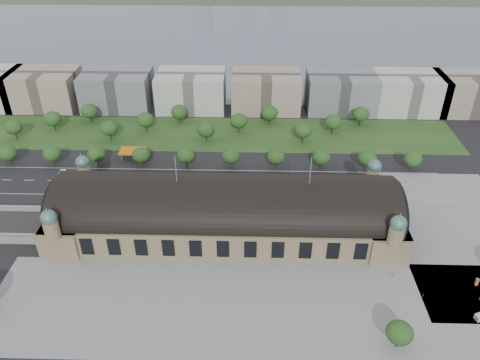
{
  "coord_description": "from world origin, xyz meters",
  "views": [
    {
      "loc": [
        10.67,
        -162.45,
        131.11
      ],
      "look_at": [
        5.77,
        19.48,
        14.0
      ],
      "focal_mm": 35.0,
      "sensor_mm": 36.0,
      "label": 1
    }
  ],
  "objects_px": {
    "traffic_car_1": "(64,174)",
    "parked_car_3": "(98,196)",
    "parked_car_6": "(178,200)",
    "traffic_car_6": "(365,191)",
    "parked_car_1": "(76,195)",
    "traffic_car_2": "(126,185)",
    "bus_mid": "(247,193)",
    "pedestrian_1": "(423,295)",
    "parked_car_5": "(182,196)",
    "pedestrian_0": "(393,276)",
    "advertising_column": "(477,282)",
    "petrol_station": "(136,151)",
    "parked_car_4": "(173,200)",
    "bus_east": "(274,193)",
    "parked_car_2": "(116,196)",
    "traffic_car_4": "(246,187)",
    "traffic_car_3": "(189,179)",
    "bus_west": "(234,193)",
    "parked_car_0": "(70,198)",
    "traffic_car_5": "(322,179)"
  },
  "relations": [
    {
      "from": "parked_car_6",
      "to": "pedestrian_1",
      "type": "bearing_deg",
      "value": 19.79
    },
    {
      "from": "advertising_column",
      "to": "parked_car_1",
      "type": "bearing_deg",
      "value": 162.38
    },
    {
      "from": "bus_west",
      "to": "parked_car_3",
      "type": "bearing_deg",
      "value": 89.13
    },
    {
      "from": "traffic_car_2",
      "to": "parked_car_2",
      "type": "distance_m",
      "value": 10.32
    },
    {
      "from": "petrol_station",
      "to": "advertising_column",
      "type": "relative_size",
      "value": 4.7
    },
    {
      "from": "parked_car_1",
      "to": "parked_car_4",
      "type": "bearing_deg",
      "value": 62.38
    },
    {
      "from": "parked_car_1",
      "to": "bus_mid",
      "type": "xyz_separation_m",
      "value": [
        84.26,
        2.9,
        0.87
      ]
    },
    {
      "from": "traffic_car_1",
      "to": "parked_car_3",
      "type": "xyz_separation_m",
      "value": [
        24.06,
        -19.92,
        -0.05
      ]
    },
    {
      "from": "traffic_car_1",
      "to": "parked_car_1",
      "type": "distance_m",
      "value": 23.02
    },
    {
      "from": "parked_car_0",
      "to": "parked_car_1",
      "type": "bearing_deg",
      "value": 114.95
    },
    {
      "from": "traffic_car_4",
      "to": "parked_car_6",
      "type": "bearing_deg",
      "value": -63.21
    },
    {
      "from": "bus_west",
      "to": "traffic_car_3",
      "type": "bearing_deg",
      "value": 57.05
    },
    {
      "from": "traffic_car_5",
      "to": "parked_car_2",
      "type": "relative_size",
      "value": 0.77
    },
    {
      "from": "traffic_car_1",
      "to": "parked_car_0",
      "type": "bearing_deg",
      "value": -159.24
    },
    {
      "from": "traffic_car_3",
      "to": "traffic_car_4",
      "type": "height_order",
      "value": "traffic_car_4"
    },
    {
      "from": "parked_car_3",
      "to": "parked_car_0",
      "type": "bearing_deg",
      "value": -105.76
    },
    {
      "from": "parked_car_3",
      "to": "pedestrian_1",
      "type": "bearing_deg",
      "value": 42.19
    },
    {
      "from": "traffic_car_3",
      "to": "parked_car_1",
      "type": "distance_m",
      "value": 56.44
    },
    {
      "from": "pedestrian_0",
      "to": "traffic_car_5",
      "type": "bearing_deg",
      "value": 91.5
    },
    {
      "from": "parked_car_1",
      "to": "parked_car_5",
      "type": "relative_size",
      "value": 1.01
    },
    {
      "from": "parked_car_2",
      "to": "traffic_car_4",
      "type": "bearing_deg",
      "value": 66.65
    },
    {
      "from": "parked_car_4",
      "to": "traffic_car_6",
      "type": "bearing_deg",
      "value": 60.63
    },
    {
      "from": "traffic_car_2",
      "to": "pedestrian_1",
      "type": "relative_size",
      "value": 2.72
    },
    {
      "from": "traffic_car_5",
      "to": "bus_west",
      "type": "xyz_separation_m",
      "value": [
        -45.05,
        -15.68,
        1.13
      ]
    },
    {
      "from": "traffic_car_4",
      "to": "bus_east",
      "type": "bearing_deg",
      "value": 71.42
    },
    {
      "from": "petrol_station",
      "to": "pedestrian_0",
      "type": "distance_m",
      "value": 152.54
    },
    {
      "from": "traffic_car_5",
      "to": "bus_mid",
      "type": "height_order",
      "value": "bus_mid"
    },
    {
      "from": "traffic_car_6",
      "to": "parked_car_1",
      "type": "height_order",
      "value": "parked_car_1"
    },
    {
      "from": "traffic_car_3",
      "to": "bus_west",
      "type": "height_order",
      "value": "bus_west"
    },
    {
      "from": "traffic_car_6",
      "to": "traffic_car_2",
      "type": "bearing_deg",
      "value": -87.12
    },
    {
      "from": "parked_car_6",
      "to": "bus_east",
      "type": "relative_size",
      "value": 0.47
    },
    {
      "from": "traffic_car_5",
      "to": "traffic_car_6",
      "type": "relative_size",
      "value": 0.85
    },
    {
      "from": "petrol_station",
      "to": "bus_mid",
      "type": "xyz_separation_m",
      "value": [
        63.07,
        -38.28,
        -1.4
      ]
    },
    {
      "from": "traffic_car_6",
      "to": "bus_east",
      "type": "distance_m",
      "value": 46.0
    },
    {
      "from": "petrol_station",
      "to": "parked_car_0",
      "type": "bearing_deg",
      "value": -117.87
    },
    {
      "from": "parked_car_3",
      "to": "parked_car_2",
      "type": "bearing_deg",
      "value": 68.82
    },
    {
      "from": "traffic_car_3",
      "to": "parked_car_3",
      "type": "distance_m",
      "value": 45.82
    },
    {
      "from": "parked_car_5",
      "to": "pedestrian_0",
      "type": "distance_m",
      "value": 104.05
    },
    {
      "from": "traffic_car_2",
      "to": "pedestrian_0",
      "type": "bearing_deg",
      "value": 64.61
    },
    {
      "from": "parked_car_1",
      "to": "traffic_car_2",
      "type": "bearing_deg",
      "value": 89.37
    },
    {
      "from": "parked_car_5",
      "to": "bus_mid",
      "type": "relative_size",
      "value": 0.44
    },
    {
      "from": "traffic_car_6",
      "to": "pedestrian_1",
      "type": "relative_size",
      "value": 2.57
    },
    {
      "from": "traffic_car_3",
      "to": "parked_car_2",
      "type": "height_order",
      "value": "parked_car_2"
    },
    {
      "from": "bus_east",
      "to": "parked_car_2",
      "type": "bearing_deg",
      "value": 94.49
    },
    {
      "from": "traffic_car_1",
      "to": "advertising_column",
      "type": "relative_size",
      "value": 1.6
    },
    {
      "from": "traffic_car_1",
      "to": "parked_car_2",
      "type": "height_order",
      "value": "traffic_car_1"
    },
    {
      "from": "parked_car_1",
      "to": "pedestrian_0",
      "type": "bearing_deg",
      "value": 45.99
    },
    {
      "from": "parked_car_3",
      "to": "parked_car_6",
      "type": "distance_m",
      "value": 39.26
    },
    {
      "from": "petrol_station",
      "to": "parked_car_3",
      "type": "bearing_deg",
      "value": -103.11
    },
    {
      "from": "petrol_station",
      "to": "parked_car_4",
      "type": "distance_m",
      "value": 52.1
    }
  ]
}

